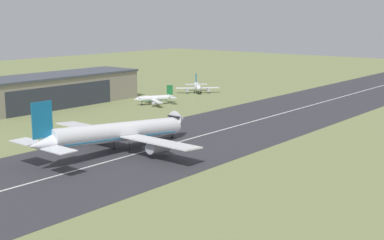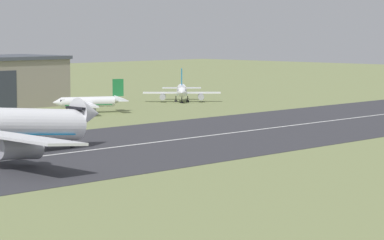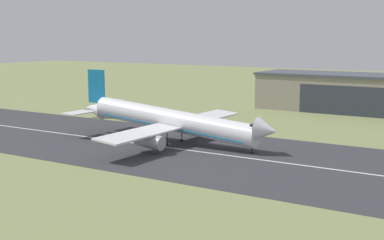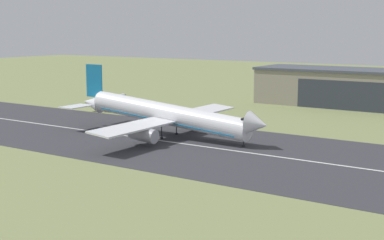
# 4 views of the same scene
# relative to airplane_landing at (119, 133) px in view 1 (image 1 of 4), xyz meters

# --- Properties ---
(ground_plane) EXTENTS (756.81, 756.81, 0.00)m
(ground_plane) POSITION_rel_airplane_landing_xyz_m (8.40, -63.74, -5.64)
(ground_plane) COLOR #7A8451
(runway_strip) EXTENTS (516.81, 50.57, 0.06)m
(runway_strip) POSITION_rel_airplane_landing_xyz_m (8.40, -5.44, -5.61)
(runway_strip) COLOR #333338
(runway_strip) RESTS_ON ground_plane
(runway_centreline) EXTENTS (465.13, 0.70, 0.01)m
(runway_centreline) POSITION_rel_airplane_landing_xyz_m (8.40, -5.44, -5.58)
(runway_centreline) COLOR silver
(runway_centreline) RESTS_ON runway_strip
(hangar_building) EXTENTS (88.99, 23.55, 13.52)m
(hangar_building) POSITION_rel_airplane_landing_xyz_m (33.88, 81.63, 1.14)
(hangar_building) COLOR gray
(hangar_building) RESTS_ON ground_plane
(airplane_landing) EXTENTS (58.59, 54.12, 17.72)m
(airplane_landing) POSITION_rel_airplane_landing_xyz_m (0.00, 0.00, 0.00)
(airplane_landing) COLOR white
(airplane_landing) RESTS_ON ground_plane
(airplane_parked_west) EXTENTS (18.80, 20.04, 8.30)m
(airplane_parked_west) POSITION_rel_airplane_landing_xyz_m (67.13, 49.29, -3.00)
(airplane_parked_west) COLOR white
(airplane_parked_west) RESTS_ON ground_plane
(airplane_parked_centre) EXTENTS (18.66, 18.66, 9.24)m
(airplane_parked_centre) POSITION_rel_airplane_landing_xyz_m (107.53, 57.16, -2.64)
(airplane_parked_centre) COLOR white
(airplane_parked_centre) RESTS_ON ground_plane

